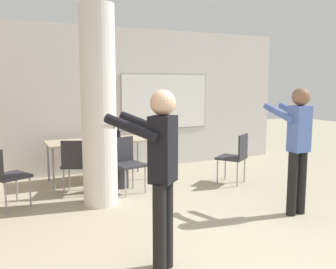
{
  "coord_description": "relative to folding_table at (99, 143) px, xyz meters",
  "views": [
    {
      "loc": [
        -1.98,
        -2.06,
        1.74
      ],
      "look_at": [
        0.28,
        2.7,
        1.01
      ],
      "focal_mm": 40.0,
      "sensor_mm": 36.0,
      "label": 1
    }
  ],
  "objects": [
    {
      "name": "chair_mid_room",
      "position": [
        2.06,
        -1.24,
        -0.17
      ],
      "size": [
        0.61,
        0.61,
        0.87
      ],
      "color": "#2D2D33",
      "rests_on": "ground_plane"
    },
    {
      "name": "waste_bin",
      "position": [
        0.19,
        -0.61,
        -0.51
      ],
      "size": [
        0.27,
        0.27,
        0.33
      ],
      "color": "#38383D",
      "rests_on": "ground_plane"
    },
    {
      "name": "person_playing_front",
      "position": [
        -0.35,
        -3.44,
        0.31
      ],
      "size": [
        0.64,
        0.65,
        1.68
      ],
      "color": "black",
      "rests_on": "ground_plane"
    },
    {
      "name": "chair_table_front",
      "position": [
        0.21,
        -0.88,
        -0.17
      ],
      "size": [
        0.53,
        0.53,
        0.87
      ],
      "color": "#2D2D33",
      "rests_on": "ground_plane"
    },
    {
      "name": "wall_back",
      "position": [
        0.3,
        0.67,
        0.72
      ],
      "size": [
        8.0,
        0.15,
        2.8
      ],
      "color": "silver",
      "rests_on": "ground_plane"
    },
    {
      "name": "folding_table",
      "position": [
        0.0,
        0.0,
        0.0
      ],
      "size": [
        1.81,
        0.74,
        0.73
      ],
      "color": "tan",
      "rests_on": "ground_plane"
    },
    {
      "name": "chair_table_left",
      "position": [
        -0.55,
        -0.68,
        -0.17
      ],
      "size": [
        0.58,
        0.58,
        0.87
      ],
      "color": "#2D2D33",
      "rests_on": "ground_plane"
    },
    {
      "name": "support_pillar",
      "position": [
        -0.34,
        -1.31,
        0.72
      ],
      "size": [
        0.49,
        0.49,
        2.8
      ],
      "color": "silver",
      "rests_on": "ground_plane"
    },
    {
      "name": "person_playing_side",
      "position": [
        1.89,
        -2.82,
        0.31
      ],
      "size": [
        0.38,
        0.66,
        1.68
      ],
      "color": "black",
      "rests_on": "ground_plane"
    },
    {
      "name": "chair_near_pillar",
      "position": [
        -1.58,
        -0.96,
        -0.17
      ],
      "size": [
        0.59,
        0.59,
        0.87
      ],
      "color": "#2D2D33",
      "rests_on": "ground_plane"
    },
    {
      "name": "bottle_on_table",
      "position": [
        0.3,
        -0.18,
        0.14
      ],
      "size": [
        0.08,
        0.08,
        0.25
      ],
      "color": "black",
      "rests_on": "folding_table"
    }
  ]
}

